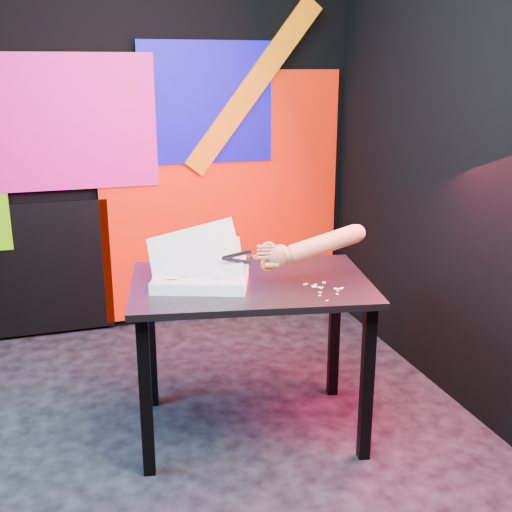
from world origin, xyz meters
name	(u,v)px	position (x,y,z in m)	size (l,w,h in m)	color
room	(155,150)	(0.00, 0.00, 1.35)	(3.01, 3.01, 2.71)	black
backdrop	(132,185)	(0.06, 1.46, 0.96)	(2.88, 0.05, 2.08)	red
work_table	(250,303)	(0.40, 0.03, 0.64)	(1.17, 0.88, 0.75)	black
printout_stack	(201,278)	(0.18, 0.04, 0.78)	(0.48, 0.41, 0.30)	white
scissors	(265,257)	(0.45, -0.05, 0.88)	(0.24, 0.05, 0.13)	silver
hand_forearm	(316,246)	(0.67, -0.09, 0.92)	(0.46, 0.13, 0.18)	#A55447
paper_clippings	(324,287)	(0.68, -0.15, 0.75)	(0.16, 0.23, 0.00)	white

